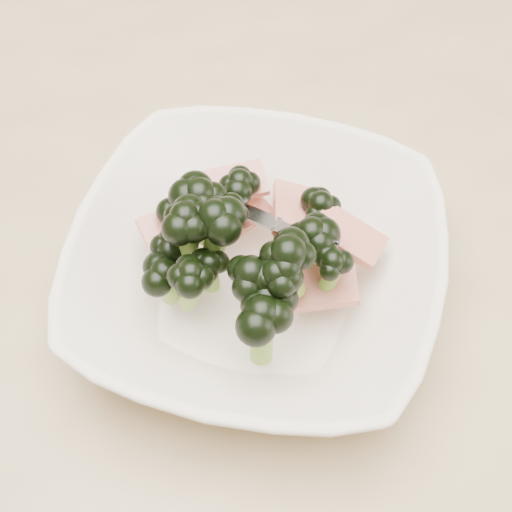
{
  "coord_description": "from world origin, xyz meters",
  "views": [
    {
      "loc": [
        0.06,
        -0.34,
        1.23
      ],
      "look_at": [
        0.09,
        -0.05,
        0.8
      ],
      "focal_mm": 50.0,
      "sensor_mm": 36.0,
      "label": 1
    }
  ],
  "objects": [
    {
      "name": "broccoli_dish",
      "position": [
        0.09,
        -0.05,
        0.79
      ],
      "size": [
        0.35,
        0.35,
        0.12
      ],
      "color": "silver",
      "rests_on": "dining_table"
    },
    {
      "name": "dining_table",
      "position": [
        0.0,
        0.0,
        0.65
      ],
      "size": [
        1.2,
        0.8,
        0.75
      ],
      "color": "tan",
      "rests_on": "ground"
    },
    {
      "name": "ground",
      "position": [
        0.0,
        0.0,
        0.0
      ],
      "size": [
        4.0,
        4.0,
        0.0
      ],
      "primitive_type": "plane",
      "color": "tan",
      "rests_on": "ground"
    }
  ]
}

